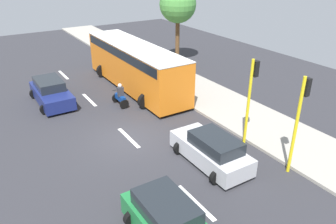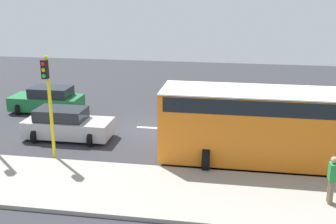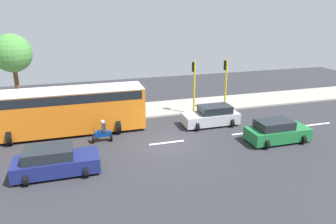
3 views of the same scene
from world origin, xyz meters
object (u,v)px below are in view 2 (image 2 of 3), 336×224
motorcycle (237,130)px  traffic_light_midblock (48,94)px  car_silver (67,125)px  car_green (48,100)px  car_dark_blue (290,110)px  pedestrian_near_signal (332,178)px  city_bus (296,123)px

motorcycle → traffic_light_midblock: (3.44, -7.76, 2.29)m
motorcycle → car_silver: bearing=-84.4°
car_green → motorcycle: (3.27, 11.11, -0.07)m
car_dark_blue → traffic_light_midblock: size_ratio=0.99×
pedestrian_near_signal → traffic_light_midblock: traffic_light_midblock is taller
car_silver → car_dark_blue: (-4.39, 11.04, 0.00)m
car_silver → pedestrian_near_signal: pedestrian_near_signal is taller
pedestrian_near_signal → motorcycle: bearing=-150.7°
city_bus → car_green: bearing=-112.4°
car_green → city_bus: bearing=67.6°
car_dark_blue → pedestrian_near_signal: bearing=2.1°
pedestrian_near_signal → traffic_light_midblock: size_ratio=0.38×
car_green → car_dark_blue: same height
car_green → motorcycle: bearing=73.6°
car_silver → city_bus: (1.48, 10.53, 1.14)m
car_dark_blue → pedestrian_near_signal: 9.22m
car_green → pedestrian_near_signal: 16.81m
city_bus → car_dark_blue: bearing=175.1°
car_green → traffic_light_midblock: 7.82m
car_silver → car_green: bearing=-144.6°
city_bus → motorcycle: city_bus is taller
city_bus → pedestrian_near_signal: bearing=14.2°
car_green → city_bus: (5.55, 13.43, 1.14)m
car_silver → car_dark_blue: size_ratio=0.95×
pedestrian_near_signal → city_bus: bearing=-165.8°
city_bus → motorcycle: size_ratio=7.19×
car_silver → traffic_light_midblock: size_ratio=0.94×
pedestrian_near_signal → traffic_light_midblock: (-2.17, -10.92, 1.87)m
car_green → motorcycle: size_ratio=2.70×
city_bus → motorcycle: bearing=-134.6°
car_green → traffic_light_midblock: traffic_light_midblock is taller
car_silver → motorcycle: (-0.80, 8.22, -0.07)m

